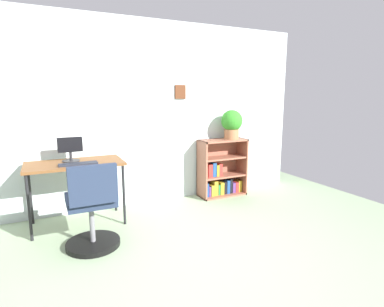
{
  "coord_description": "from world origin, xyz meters",
  "views": [
    {
      "loc": [
        -0.99,
        -1.87,
        1.47
      ],
      "look_at": [
        0.48,
        1.18,
        0.83
      ],
      "focal_mm": 28.93,
      "sensor_mm": 36.0,
      "label": 1
    }
  ],
  "objects": [
    {
      "name": "desk",
      "position": [
        -0.7,
        1.74,
        0.67
      ],
      "size": [
        1.04,
        0.55,
        0.73
      ],
      "color": "brown",
      "rests_on": "ground_plane"
    },
    {
      "name": "office_chair",
      "position": [
        -0.63,
        1.05,
        0.38
      ],
      "size": [
        0.52,
        0.55,
        0.87
      ],
      "color": "black",
      "rests_on": "ground_plane"
    },
    {
      "name": "wall_back",
      "position": [
        0.0,
        2.15,
        1.21
      ],
      "size": [
        5.2,
        0.12,
        2.43
      ],
      "color": "silver",
      "rests_on": "ground_plane"
    },
    {
      "name": "bookshelf_low",
      "position": [
        1.32,
        1.95,
        0.36
      ],
      "size": [
        0.7,
        0.3,
        0.84
      ],
      "color": "#935741",
      "rests_on": "ground_plane"
    },
    {
      "name": "potted_plant_on_shelf",
      "position": [
        1.47,
        1.9,
        1.07
      ],
      "size": [
        0.31,
        0.31,
        0.42
      ],
      "color": "#9E6642",
      "rests_on": "bookshelf_low"
    },
    {
      "name": "keyboard",
      "position": [
        -0.68,
        1.6,
        0.74
      ],
      "size": [
        0.4,
        0.12,
        0.02
      ],
      "primitive_type": "cube",
      "color": "#1F232E",
      "rests_on": "desk"
    },
    {
      "name": "ground_plane",
      "position": [
        0.0,
        0.0,
        0.0
      ],
      "size": [
        6.24,
        6.24,
        0.0
      ],
      "primitive_type": "plane",
      "color": "#90A884"
    },
    {
      "name": "monitor",
      "position": [
        -0.73,
        1.81,
        0.86
      ],
      "size": [
        0.27,
        0.19,
        0.28
      ],
      "color": "#262628",
      "rests_on": "desk"
    }
  ]
}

